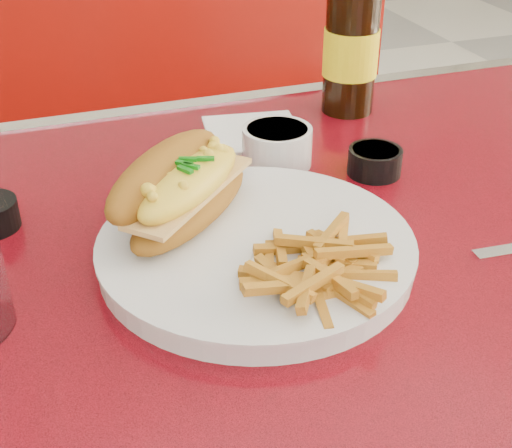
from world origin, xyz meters
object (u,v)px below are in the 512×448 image
object	(u,v)px
sauce_cup_right	(375,160)
gravy_ramekin	(277,145)
mac_hoagie	(181,187)
beer_bottle	(352,32)
diner_table	(308,369)
booth_bench_far	(161,240)
dinner_plate	(256,249)
fork	(324,232)

from	to	relation	value
sauce_cup_right	gravy_ramekin	bearing A→B (deg)	147.64
mac_hoagie	beer_bottle	distance (m)	0.39
diner_table	mac_hoagie	world-z (taller)	mac_hoagie
booth_bench_far	sauce_cup_right	bearing A→B (deg)	-79.52
dinner_plate	fork	world-z (taller)	same
mac_hoagie	gravy_ramekin	bearing A→B (deg)	-4.64
fork	sauce_cup_right	world-z (taller)	sauce_cup_right
mac_hoagie	fork	size ratio (longest dim) A/B	1.18
fork	beer_bottle	size ratio (longest dim) A/B	0.58
dinner_plate	beer_bottle	size ratio (longest dim) A/B	1.13
diner_table	mac_hoagie	size ratio (longest dim) A/B	6.19
fork	booth_bench_far	bearing A→B (deg)	-8.12
diner_table	booth_bench_far	distance (m)	0.87
dinner_plate	beer_bottle	distance (m)	0.41
dinner_plate	mac_hoagie	world-z (taller)	mac_hoagie
booth_bench_far	fork	bearing A→B (deg)	-89.71
dinner_plate	gravy_ramekin	xyz separation A→B (m)	(0.09, 0.19, 0.01)
sauce_cup_right	diner_table	bearing A→B (deg)	-136.77
gravy_ramekin	sauce_cup_right	size ratio (longest dim) A/B	1.21
sauce_cup_right	booth_bench_far	bearing A→B (deg)	100.48
booth_bench_far	mac_hoagie	bearing A→B (deg)	-98.81
booth_bench_far	beer_bottle	size ratio (longest dim) A/B	4.11
diner_table	booth_bench_far	world-z (taller)	booth_bench_far
diner_table	beer_bottle	size ratio (longest dim) A/B	4.21
diner_table	dinner_plate	world-z (taller)	dinner_plate
dinner_plate	booth_bench_far	bearing A→B (deg)	85.62
diner_table	sauce_cup_right	world-z (taller)	sauce_cup_right
fork	gravy_ramekin	bearing A→B (deg)	-16.02
dinner_plate	sauce_cup_right	bearing A→B (deg)	32.93
dinner_plate	mac_hoagie	distance (m)	0.09
fork	sauce_cup_right	distance (m)	0.18
mac_hoagie	fork	distance (m)	0.14
booth_bench_far	dinner_plate	distance (m)	0.95
booth_bench_far	gravy_ramekin	distance (m)	0.81
booth_bench_far	sauce_cup_right	distance (m)	0.86
fork	dinner_plate	bearing A→B (deg)	74.94
gravy_ramekin	sauce_cup_right	xyz separation A→B (m)	(0.10, -0.06, -0.01)
booth_bench_far	sauce_cup_right	size ratio (longest dim) A/B	15.97
diner_table	sauce_cup_right	xyz separation A→B (m)	(0.13, 0.12, 0.18)
fork	sauce_cup_right	size ratio (longest dim) A/B	2.25
diner_table	dinner_plate	bearing A→B (deg)	-177.24
dinner_plate	mac_hoagie	bearing A→B (deg)	130.68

